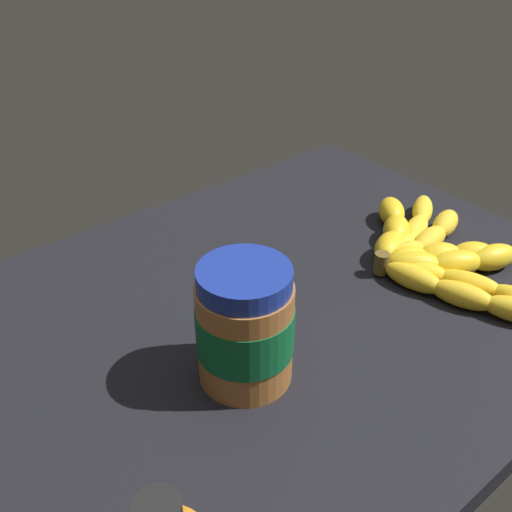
{
  "coord_description": "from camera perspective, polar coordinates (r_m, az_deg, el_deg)",
  "views": [
    {
      "loc": [
        38.23,
        43.58,
        45.42
      ],
      "look_at": [
        -1.26,
        -4.3,
        4.75
      ],
      "focal_mm": 41.29,
      "sensor_mm": 36.0,
      "label": 1
    }
  ],
  "objects": [
    {
      "name": "peanut_butter_jar",
      "position": [
        0.6,
        -1.08,
        -6.84
      ],
      "size": [
        10.14,
        10.14,
        13.66
      ],
      "color": "#9E602D",
      "rests_on": "ground_plane"
    },
    {
      "name": "banana_bunch",
      "position": [
        0.84,
        16.84,
        0.19
      ],
      "size": [
        22.34,
        32.93,
        3.78
      ],
      "color": "yellow",
      "rests_on": "ground_plane"
    },
    {
      "name": "ground_plane",
      "position": [
        0.75,
        1.36,
        -5.81
      ],
      "size": [
        85.73,
        63.15,
        3.19
      ],
      "primitive_type": "cube",
      "color": "black"
    }
  ]
}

